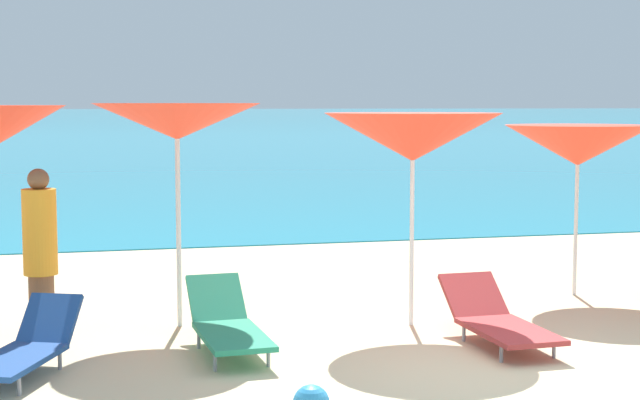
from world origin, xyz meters
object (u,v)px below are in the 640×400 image
object	(u,v)px
umbrella_4	(578,146)
umbrella_2	(177,122)
lounge_chair_3	(227,324)
lounge_chair_0	(497,319)
beachgoer_1	(40,250)
umbrella_3	(413,137)
lounge_chair_2	(25,348)

from	to	relation	value
umbrella_4	umbrella_2	bearing A→B (deg)	-173.96
lounge_chair_3	umbrella_4	bearing A→B (deg)	17.58
lounge_chair_0	beachgoer_1	bearing A→B (deg)	161.61
umbrella_4	lounge_chair_3	bearing A→B (deg)	-159.46
umbrella_3	lounge_chair_3	xyz separation A→B (m)	(-2.08, -0.65, -1.74)
umbrella_2	lounge_chair_2	distance (m)	2.91
lounge_chair_3	beachgoer_1	xyz separation A→B (m)	(-1.74, 0.95, 0.64)
lounge_chair_0	lounge_chair_3	size ratio (longest dim) A/B	1.00
umbrella_2	umbrella_4	xyz separation A→B (m)	(4.93, 0.52, -0.32)
umbrella_3	lounge_chair_2	world-z (taller)	umbrella_3
lounge_chair_2	beachgoer_1	xyz separation A→B (m)	(0.10, 1.32, 0.67)
lounge_chair_0	beachgoer_1	world-z (taller)	beachgoer_1
umbrella_2	umbrella_3	distance (m)	2.48
umbrella_3	lounge_chair_3	size ratio (longest dim) A/B	1.34
umbrella_3	umbrella_4	distance (m)	2.74
umbrella_4	beachgoer_1	xyz separation A→B (m)	(-6.33, -0.77, -0.94)
umbrella_4	lounge_chair_3	world-z (taller)	umbrella_4
umbrella_4	lounge_chair_2	xyz separation A→B (m)	(-6.44, -2.09, -1.61)
lounge_chair_3	umbrella_3	bearing A→B (deg)	14.45
umbrella_2	beachgoer_1	xyz separation A→B (m)	(-1.40, -0.25, -1.26)
lounge_chair_0	lounge_chair_3	world-z (taller)	lounge_chair_3
lounge_chair_0	beachgoer_1	xyz separation A→B (m)	(-4.36, 1.30, 0.66)
lounge_chair_2	lounge_chair_3	distance (m)	1.88
umbrella_3	lounge_chair_2	distance (m)	4.42
umbrella_3	umbrella_2	bearing A→B (deg)	167.23
umbrella_3	lounge_chair_0	distance (m)	2.10
umbrella_2	lounge_chair_0	size ratio (longest dim) A/B	1.41
beachgoer_1	lounge_chair_0	bearing A→B (deg)	-32.49
lounge_chair_2	lounge_chair_3	size ratio (longest dim) A/B	0.94
umbrella_2	lounge_chair_3	bearing A→B (deg)	-74.48
umbrella_3	umbrella_4	size ratio (longest dim) A/B	1.08
lounge_chair_0	lounge_chair_2	bearing A→B (deg)	178.46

